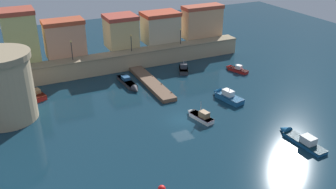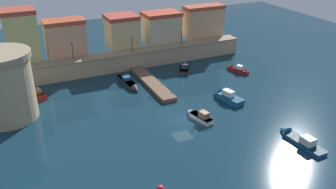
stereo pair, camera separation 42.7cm
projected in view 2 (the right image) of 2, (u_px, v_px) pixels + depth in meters
The scene contains 16 objects.
ground_plane at pixel (183, 120), 48.98m from camera, with size 119.07×119.07×0.00m, color #112D3D.
quay_wall at pixel (129, 60), 65.64m from camera, with size 44.36×2.98×3.09m.
old_town_backdrop at pixel (114, 30), 65.92m from camera, with size 40.64×5.16×8.67m.
fortress_tower at pixel (3, 86), 47.52m from camera, with size 8.31×8.31×9.30m.
pier_dock at pixel (151, 83), 59.46m from camera, with size 2.32×14.42×0.70m.
quay_lamp_0 at pixel (72, 47), 60.29m from camera, with size 0.32×0.32×3.34m.
quay_lamp_1 at pixel (132, 40), 64.34m from camera, with size 0.32×0.32×3.06m.
quay_lamp_2 at pixel (182, 34), 68.09m from camera, with size 0.32×0.32×2.99m.
moored_boat_1 at pixel (298, 138), 44.16m from camera, with size 1.92×6.96×1.85m.
moored_boat_2 at pixel (226, 96), 54.55m from camera, with size 2.83×5.83×2.47m.
moored_boat_3 at pixel (35, 93), 55.59m from camera, with size 2.79×4.71×1.70m.
moored_boat_4 at pixel (184, 68), 64.80m from camera, with size 3.16×4.59×2.75m.
moored_boat_5 at pixel (236, 69), 64.62m from camera, with size 2.66×4.64×1.52m.
moored_boat_6 at pixel (199, 116), 49.10m from camera, with size 2.28×4.76×3.02m.
moored_boat_7 at pixel (130, 84), 58.92m from camera, with size 1.79×7.08×1.52m.
mooring_buoy_0 at pixel (160, 189), 36.41m from camera, with size 0.79×0.79×0.79m, color red.
Camera 2 is at (-19.79, -37.90, 24.21)m, focal length 39.07 mm.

